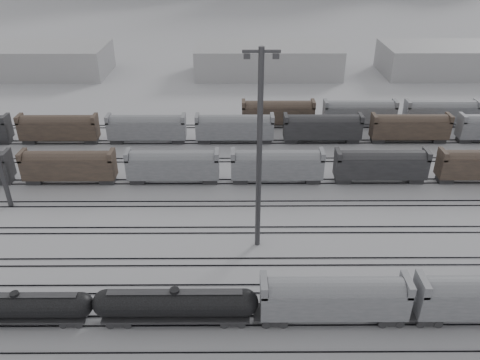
{
  "coord_description": "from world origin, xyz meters",
  "views": [
    {
      "loc": [
        1.59,
        -35.92,
        37.9
      ],
      "look_at": [
        1.91,
        25.39,
        4.0
      ],
      "focal_mm": 35.0,
      "sensor_mm": 36.0,
      "label": 1
    }
  ],
  "objects_px": {
    "tank_car_a": "(18,306)",
    "hopper_car_a": "(334,297)",
    "tank_car_b": "(176,304)",
    "light_mast_c": "(259,150)"
  },
  "relations": [
    {
      "from": "tank_car_a",
      "to": "hopper_car_a",
      "type": "xyz_separation_m",
      "value": [
        33.4,
        0.0,
        1.15
      ]
    },
    {
      "from": "tank_car_a",
      "to": "tank_car_b",
      "type": "bearing_deg",
      "value": 0.0
    },
    {
      "from": "tank_car_b",
      "to": "hopper_car_a",
      "type": "relative_size",
      "value": 1.13
    },
    {
      "from": "tank_car_a",
      "to": "hopper_car_a",
      "type": "distance_m",
      "value": 33.42
    },
    {
      "from": "tank_car_b",
      "to": "hopper_car_a",
      "type": "bearing_deg",
      "value": 0.0
    },
    {
      "from": "tank_car_b",
      "to": "light_mast_c",
      "type": "xyz_separation_m",
      "value": [
        9.2,
        13.84,
        11.4
      ]
    },
    {
      "from": "tank_car_a",
      "to": "light_mast_c",
      "type": "relative_size",
      "value": 0.61
    },
    {
      "from": "hopper_car_a",
      "to": "light_mast_c",
      "type": "xyz_separation_m",
      "value": [
        -7.5,
        13.84,
        10.46
      ]
    },
    {
      "from": "tank_car_b",
      "to": "light_mast_c",
      "type": "height_order",
      "value": "light_mast_c"
    },
    {
      "from": "tank_car_a",
      "to": "hopper_car_a",
      "type": "relative_size",
      "value": 1.03
    }
  ]
}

